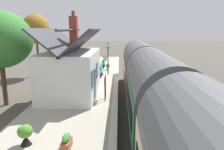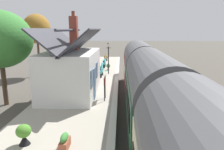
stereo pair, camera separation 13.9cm
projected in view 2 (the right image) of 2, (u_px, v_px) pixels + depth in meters
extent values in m
plane|color=#4C473F|center=(129.00, 87.00, 19.86)|extent=(160.00, 160.00, 0.00)
cube|color=#A39B8C|center=(90.00, 83.00, 19.92)|extent=(32.00, 5.43, 0.81)
cube|color=beige|center=(117.00, 79.00, 19.73)|extent=(32.00, 0.36, 0.02)
cube|color=gray|center=(146.00, 87.00, 19.78)|extent=(52.00, 0.08, 0.14)
cube|color=gray|center=(131.00, 87.00, 19.84)|extent=(52.00, 0.08, 0.14)
cube|color=black|center=(139.00, 86.00, 18.91)|extent=(7.65, 2.29, 0.70)
cube|color=maroon|center=(140.00, 70.00, 18.59)|extent=(8.31, 2.70, 2.30)
cylinder|color=#515154|center=(140.00, 57.00, 18.34)|extent=(8.31, 2.65, 2.65)
cube|color=black|center=(124.00, 67.00, 18.58)|extent=(7.06, 0.03, 0.80)
cylinder|color=black|center=(137.00, 80.00, 21.34)|extent=(0.70, 2.16, 0.70)
cylinder|color=black|center=(142.00, 95.00, 16.48)|extent=(0.70, 2.16, 0.70)
cube|color=black|center=(136.00, 59.00, 22.57)|extent=(0.04, 2.16, 0.90)
cylinder|color=#F2EDCC|center=(136.00, 68.00, 22.80)|extent=(0.06, 0.24, 0.24)
cube|color=red|center=(136.00, 72.00, 22.94)|extent=(0.16, 2.56, 0.24)
cube|color=black|center=(153.00, 129.00, 10.79)|extent=(6.76, 2.29, 0.70)
cube|color=#1E4C2D|center=(154.00, 102.00, 10.46)|extent=(7.35, 2.70, 2.30)
cylinder|color=#515154|center=(155.00, 80.00, 10.21)|extent=(7.35, 2.65, 2.65)
cube|color=black|center=(127.00, 96.00, 10.46)|extent=(6.25, 0.03, 0.80)
cylinder|color=black|center=(148.00, 113.00, 12.94)|extent=(0.70, 2.16, 0.70)
cube|color=white|center=(72.00, 73.00, 14.83)|extent=(5.90, 3.48, 3.10)
cube|color=#38383F|center=(83.00, 41.00, 14.30)|extent=(6.40, 1.99, 1.70)
cube|color=#38383F|center=(58.00, 41.00, 14.37)|extent=(6.40, 1.99, 1.70)
cylinder|color=#38383F|center=(70.00, 30.00, 14.18)|extent=(6.40, 0.16, 0.16)
cube|color=brown|center=(74.00, 33.00, 15.43)|extent=(0.56, 0.56, 2.45)
cylinder|color=brown|center=(73.00, 14.00, 15.13)|extent=(0.24, 0.24, 0.36)
cube|color=slate|center=(95.00, 83.00, 14.00)|extent=(0.90, 0.06, 2.10)
cube|color=slate|center=(92.00, 79.00, 12.50)|extent=(0.80, 0.05, 1.10)
cube|color=slate|center=(97.00, 70.00, 15.23)|extent=(0.80, 0.05, 1.10)
cube|color=teal|center=(100.00, 67.00, 23.20)|extent=(1.40, 0.41, 0.06)
cube|color=teal|center=(102.00, 65.00, 23.15)|extent=(1.40, 0.12, 0.40)
cube|color=black|center=(100.00, 70.00, 22.71)|extent=(0.06, 0.36, 0.44)
cube|color=black|center=(101.00, 68.00, 23.80)|extent=(0.06, 0.36, 0.44)
cube|color=teal|center=(101.00, 72.00, 20.61)|extent=(1.41, 0.45, 0.06)
cube|color=teal|center=(102.00, 70.00, 20.55)|extent=(1.40, 0.15, 0.40)
cube|color=black|center=(100.00, 76.00, 20.12)|extent=(0.07, 0.36, 0.44)
cube|color=black|center=(101.00, 73.00, 21.21)|extent=(0.07, 0.36, 0.44)
cube|color=teal|center=(104.00, 64.00, 25.61)|extent=(1.40, 0.41, 0.06)
cube|color=teal|center=(105.00, 62.00, 25.55)|extent=(1.40, 0.11, 0.40)
cube|color=black|center=(103.00, 66.00, 25.11)|extent=(0.06, 0.36, 0.44)
cube|color=black|center=(104.00, 65.00, 26.20)|extent=(0.06, 0.36, 0.44)
cube|color=teal|center=(104.00, 60.00, 28.64)|extent=(1.41, 0.43, 0.06)
cube|color=teal|center=(106.00, 58.00, 28.59)|extent=(1.40, 0.14, 0.40)
cube|color=black|center=(104.00, 62.00, 28.14)|extent=(0.07, 0.36, 0.44)
cube|color=black|center=(105.00, 61.00, 29.24)|extent=(0.07, 0.36, 0.44)
cube|color=gray|center=(69.00, 77.00, 19.76)|extent=(1.06, 0.32, 0.34)
ellipsoid|color=#3D8438|center=(69.00, 74.00, 19.70)|extent=(0.95, 0.29, 0.29)
cone|color=gray|center=(108.00, 69.00, 23.98)|extent=(0.34, 0.34, 0.33)
cylinder|color=gray|center=(108.00, 70.00, 24.01)|extent=(0.18, 0.18, 0.06)
ellipsoid|color=#3D8438|center=(108.00, 66.00, 23.91)|extent=(0.45, 0.45, 0.51)
cone|color=black|center=(24.00, 140.00, 8.49)|extent=(0.47, 0.47, 0.38)
cylinder|color=black|center=(25.00, 144.00, 8.52)|extent=(0.26, 0.26, 0.06)
ellipsoid|color=#4C8C2D|center=(23.00, 131.00, 8.40)|extent=(0.60, 0.60, 0.55)
cylinder|color=black|center=(106.00, 60.00, 31.15)|extent=(0.42, 0.42, 0.30)
ellipsoid|color=olive|center=(106.00, 57.00, 31.07)|extent=(0.63, 0.63, 0.60)
cone|color=#D0403A|center=(106.00, 56.00, 31.03)|extent=(0.11, 0.11, 0.25)
cube|color=#9E5138|center=(65.00, 144.00, 8.19)|extent=(0.74, 0.32, 0.37)
ellipsoid|color=#3D8438|center=(64.00, 137.00, 8.13)|extent=(0.66, 0.29, 0.29)
cylinder|color=teal|center=(83.00, 64.00, 27.09)|extent=(0.50, 0.50, 0.37)
ellipsoid|color=#4C8C2D|center=(83.00, 61.00, 27.01)|extent=(0.57, 0.57, 0.48)
cone|color=teal|center=(98.00, 60.00, 30.96)|extent=(0.48, 0.48, 0.28)
cylinder|color=teal|center=(98.00, 61.00, 30.98)|extent=(0.26, 0.26, 0.06)
ellipsoid|color=#3D8438|center=(98.00, 58.00, 30.88)|extent=(0.56, 0.56, 0.57)
cylinder|color=black|center=(108.00, 60.00, 21.64)|extent=(0.10, 0.10, 2.88)
cylinder|color=black|center=(108.00, 48.00, 21.36)|extent=(0.05, 0.50, 0.05)
cube|color=beige|center=(108.00, 45.00, 21.30)|extent=(0.24, 0.24, 0.32)
cone|color=black|center=(108.00, 43.00, 21.25)|extent=(0.32, 0.32, 0.14)
cylinder|color=black|center=(104.00, 93.00, 13.54)|extent=(0.06, 0.06, 1.10)
cylinder|color=black|center=(105.00, 90.00, 14.12)|extent=(0.06, 0.06, 1.10)
cube|color=maroon|center=(105.00, 80.00, 13.67)|extent=(0.90, 0.06, 0.44)
cube|color=black|center=(105.00, 80.00, 13.67)|extent=(0.96, 0.03, 0.50)
cylinder|color=#4C3828|center=(39.00, 58.00, 24.43)|extent=(0.24, 0.24, 4.30)
ellipsoid|color=olive|center=(37.00, 29.00, 23.71)|extent=(3.30, 3.07, 3.33)
cylinder|color=#4C3828|center=(4.00, 82.00, 14.94)|extent=(0.33, 0.33, 3.36)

